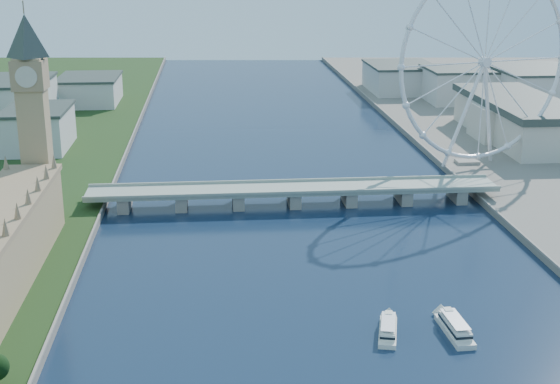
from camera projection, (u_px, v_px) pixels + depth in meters
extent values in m
cube|color=tan|center=(36.00, 141.00, 376.12)|extent=(13.00, 13.00, 80.00)
cube|color=#937A59|center=(30.00, 75.00, 366.81)|extent=(15.00, 15.00, 14.00)
pyramid|color=#2D3833|center=(24.00, 14.00, 358.66)|extent=(20.02, 20.02, 20.00)
cube|color=gray|center=(294.00, 189.00, 418.03)|extent=(220.00, 22.00, 2.00)
cube|color=gray|center=(125.00, 202.00, 411.75)|extent=(6.00, 20.00, 7.50)
cube|color=gray|center=(182.00, 201.00, 414.30)|extent=(6.00, 20.00, 7.50)
cube|color=gray|center=(238.00, 199.00, 416.86)|extent=(6.00, 20.00, 7.50)
cube|color=gray|center=(294.00, 198.00, 419.41)|extent=(6.00, 20.00, 7.50)
cube|color=gray|center=(349.00, 196.00, 421.97)|extent=(6.00, 20.00, 7.50)
cube|color=gray|center=(403.00, 195.00, 424.52)|extent=(6.00, 20.00, 7.50)
cube|color=gray|center=(457.00, 193.00, 427.08)|extent=(6.00, 20.00, 7.50)
torus|color=silver|center=(485.00, 62.00, 463.34)|extent=(113.60, 39.12, 118.60)
cylinder|color=silver|center=(485.00, 62.00, 463.34)|extent=(7.25, 6.61, 6.00)
cube|color=gray|center=(467.00, 162.00, 491.24)|extent=(14.00, 10.00, 2.00)
cube|color=beige|center=(38.00, 130.00, 526.10)|extent=(40.00, 60.00, 26.00)
cube|color=beige|center=(9.00, 102.00, 607.58)|extent=(60.00, 80.00, 32.00)
cube|color=beige|center=(90.00, 91.00, 689.52)|extent=(50.00, 70.00, 22.00)
cube|color=beige|center=(460.00, 86.00, 697.69)|extent=(60.00, 60.00, 28.00)
cube|color=beige|center=(534.00, 87.00, 683.45)|extent=(70.00, 90.00, 30.00)
cube|color=beige|center=(401.00, 78.00, 752.04)|extent=(60.00, 80.00, 24.00)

